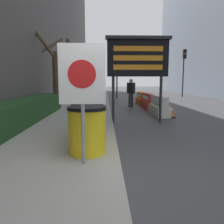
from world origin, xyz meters
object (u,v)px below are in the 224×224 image
(traffic_light_far_side, at_px, (184,63))
(message_board, at_px, (138,58))
(jersey_barrier_orange_far, at_px, (142,99))
(pedestrian_worker, at_px, (131,90))
(jersey_barrier_white, at_px, (159,107))
(barrel_drum_back, at_px, (90,116))
(traffic_light_near_curb, at_px, (117,65))
(traffic_cone_mid, at_px, (132,96))
(traffic_cone_near, at_px, (148,97))
(barrel_drum_middle, at_px, (87,122))
(warning_sign, at_px, (82,82))
(barrel_drum_foreground, at_px, (87,130))
(traffic_cone_far, at_px, (171,111))
(jersey_barrier_red_striped, at_px, (148,102))

(traffic_light_far_side, bearing_deg, message_board, -116.04)
(jersey_barrier_orange_far, bearing_deg, pedestrian_worker, -120.66)
(jersey_barrier_white, bearing_deg, traffic_light_far_side, 65.65)
(barrel_drum_back, bearing_deg, traffic_light_near_curb, 83.79)
(traffic_cone_mid, bearing_deg, traffic_cone_near, -70.55)
(barrel_drum_middle, height_order, warning_sign, warning_sign)
(pedestrian_worker, bearing_deg, barrel_drum_foreground, -57.63)
(barrel_drum_foreground, xyz_separation_m, jersey_barrier_orange_far, (2.72, 10.13, -0.24))
(traffic_cone_mid, relative_size, pedestrian_worker, 0.38)
(barrel_drum_foreground, relative_size, traffic_light_far_side, 0.20)
(traffic_cone_near, height_order, traffic_cone_far, traffic_cone_near)
(barrel_drum_back, distance_m, traffic_light_near_curb, 13.28)
(message_board, distance_m, jersey_barrier_white, 2.83)
(jersey_barrier_white, relative_size, jersey_barrier_red_striped, 0.93)
(traffic_light_far_side, bearing_deg, pedestrian_worker, -126.50)
(jersey_barrier_red_striped, bearing_deg, pedestrian_worker, 137.98)
(warning_sign, relative_size, traffic_cone_near, 2.46)
(barrel_drum_back, xyz_separation_m, pedestrian_worker, (1.90, 7.05, 0.38))
(jersey_barrier_red_striped, height_order, traffic_cone_mid, jersey_barrier_red_striped)
(warning_sign, xyz_separation_m, jersey_barrier_white, (2.73, 6.06, -1.10))
(jersey_barrier_orange_far, relative_size, traffic_cone_near, 2.12)
(traffic_cone_mid, relative_size, traffic_light_near_curb, 0.16)
(message_board, xyz_separation_m, traffic_light_near_curb, (-0.13, 10.80, 0.57))
(barrel_drum_foreground, relative_size, traffic_light_near_curb, 0.22)
(message_board, height_order, traffic_cone_far, message_board)
(jersey_barrier_white, xyz_separation_m, jersey_barrier_red_striped, (-0.00, 2.37, -0.02))
(jersey_barrier_white, height_order, jersey_barrier_orange_far, jersey_barrier_white)
(traffic_cone_far, relative_size, traffic_light_far_side, 0.13)
(jersey_barrier_orange_far, relative_size, traffic_light_near_curb, 0.42)
(jersey_barrier_white, xyz_separation_m, traffic_light_far_side, (5.05, 11.15, 2.81))
(traffic_cone_near, distance_m, traffic_cone_far, 6.11)
(barrel_drum_foreground, relative_size, message_board, 0.29)
(traffic_cone_far, relative_size, traffic_light_near_curb, 0.14)
(barrel_drum_foreground, relative_size, warning_sign, 0.46)
(barrel_drum_back, height_order, jersey_barrier_white, barrel_drum_back)
(barrel_drum_back, xyz_separation_m, jersey_barrier_orange_far, (2.77, 8.51, -0.24))
(jersey_barrier_red_striped, bearing_deg, traffic_cone_mid, 92.69)
(barrel_drum_middle, relative_size, traffic_cone_far, 1.58)
(traffic_cone_near, bearing_deg, barrel_drum_middle, -108.37)
(message_board, bearing_deg, traffic_light_near_curb, 90.70)
(message_board, bearing_deg, pedestrian_worker, 85.80)
(barrel_drum_middle, xyz_separation_m, traffic_cone_mid, (2.52, 12.45, -0.28))
(barrel_drum_back, distance_m, traffic_cone_far, 4.46)
(message_board, distance_m, jersey_barrier_red_striped, 4.66)
(barrel_drum_back, xyz_separation_m, traffic_cone_mid, (2.52, 11.65, -0.28))
(barrel_drum_back, distance_m, jersey_barrier_white, 4.78)
(barrel_drum_foreground, distance_m, warning_sign, 1.05)
(pedestrian_worker, bearing_deg, traffic_light_near_curb, 139.08)
(jersey_barrier_white, height_order, traffic_cone_far, jersey_barrier_white)
(jersey_barrier_white, distance_m, traffic_cone_near, 5.43)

